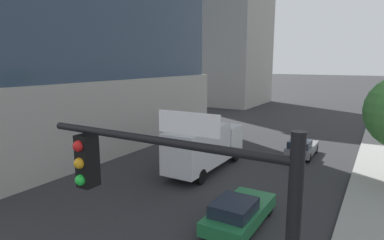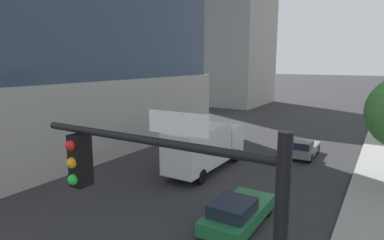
# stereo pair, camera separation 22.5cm
# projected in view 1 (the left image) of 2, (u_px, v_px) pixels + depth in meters

# --- Properties ---
(traffic_light_pole) EXTENTS (4.89, 0.48, 6.43)m
(traffic_light_pole) POSITION_uv_depth(u_px,v_px,m) (188.00, 234.00, 5.33)
(traffic_light_pole) COLOR black
(traffic_light_pole) RESTS_ON sidewalk
(car_gray) EXTENTS (1.82, 4.06, 1.45)m
(car_gray) POSITION_uv_depth(u_px,v_px,m) (302.00, 148.00, 25.25)
(car_gray) COLOR slate
(car_gray) RESTS_ON ground
(car_green) EXTENTS (1.94, 4.59, 1.41)m
(car_green) POSITION_uv_depth(u_px,v_px,m) (239.00, 212.00, 14.50)
(car_green) COLOR #1E6638
(car_green) RESTS_ON ground
(box_truck) EXTENTS (2.28, 7.67, 3.14)m
(box_truck) POSITION_uv_depth(u_px,v_px,m) (205.00, 145.00, 21.84)
(box_truck) COLOR silver
(box_truck) RESTS_ON ground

